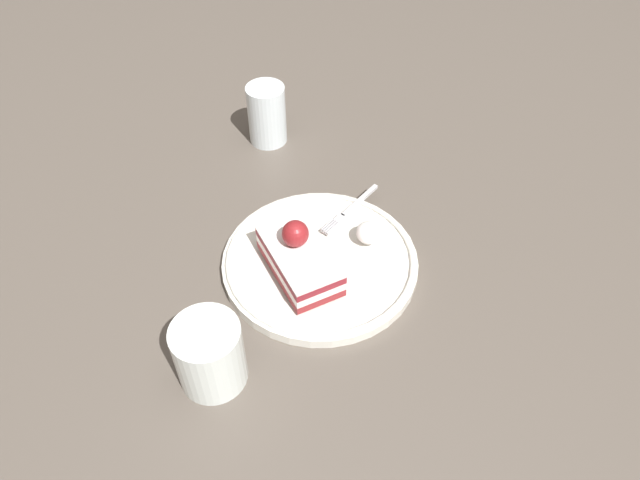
{
  "coord_description": "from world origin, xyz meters",
  "views": [
    {
      "loc": [
        0.48,
        0.07,
        0.58
      ],
      "look_at": [
        -0.01,
        0.02,
        0.05
      ],
      "focal_mm": 33.3,
      "sensor_mm": 36.0,
      "label": 1
    }
  ],
  "objects": [
    {
      "name": "ground_plane",
      "position": [
        0.0,
        0.0,
        0.0
      ],
      "size": [
        2.4,
        2.4,
        0.0
      ],
      "primitive_type": "plane",
      "color": "#584F47"
    },
    {
      "name": "dessert_plate",
      "position": [
        -0.01,
        0.02,
        0.01
      ],
      "size": [
        0.25,
        0.25,
        0.02
      ],
      "color": "white",
      "rests_on": "ground_plane"
    },
    {
      "name": "cake_slice",
      "position": [
        0.01,
        0.0,
        0.04
      ],
      "size": [
        0.14,
        0.12,
        0.07
      ],
      "color": "maroon",
      "rests_on": "dessert_plate"
    },
    {
      "name": "whipped_cream_dollop",
      "position": [
        -0.05,
        0.08,
        0.03
      ],
      "size": [
        0.03,
        0.03,
        0.03
      ],
      "primitive_type": "ellipsoid",
      "color": "white",
      "rests_on": "dessert_plate"
    },
    {
      "name": "fork",
      "position": [
        -0.1,
        0.06,
        0.02
      ],
      "size": [
        0.1,
        0.07,
        0.0
      ],
      "color": "silver",
      "rests_on": "dessert_plate"
    },
    {
      "name": "drink_glass_near",
      "position": [
        0.15,
        -0.08,
        0.04
      ],
      "size": [
        0.07,
        0.07,
        0.08
      ],
      "color": "white",
      "rests_on": "ground_plane"
    },
    {
      "name": "drink_glass_far",
      "position": [
        -0.27,
        -0.08,
        0.04
      ],
      "size": [
        0.06,
        0.06,
        0.09
      ],
      "color": "silver",
      "rests_on": "ground_plane"
    }
  ]
}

